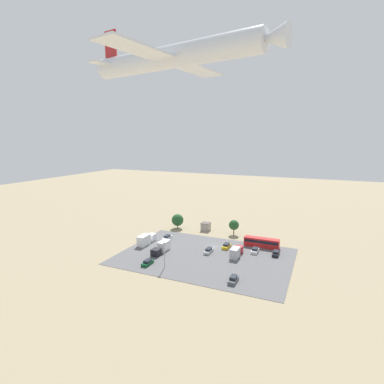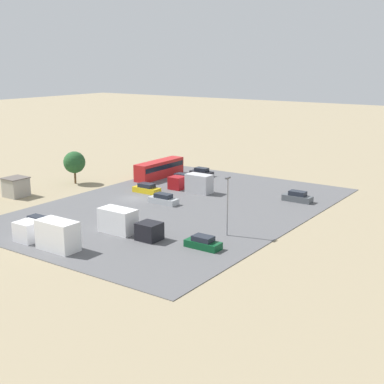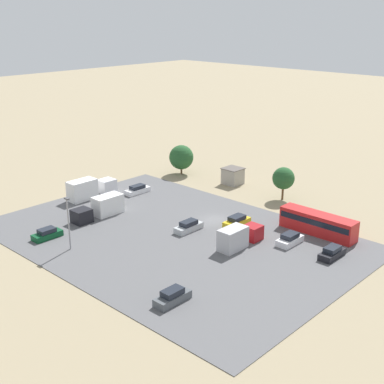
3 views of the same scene
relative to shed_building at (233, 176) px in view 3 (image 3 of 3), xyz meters
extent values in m
plane|color=gray|center=(-9.47, 16.17, -1.54)|extent=(400.00, 400.00, 0.00)
cube|color=#565659|center=(-9.47, 25.17, -1.50)|extent=(51.52, 36.03, 0.08)
cube|color=#9E998E|center=(0.00, 0.00, -0.07)|extent=(3.21, 3.11, 2.94)
cube|color=#59514C|center=(0.00, 0.00, 1.46)|extent=(3.45, 3.35, 0.12)
cube|color=red|center=(-23.88, 10.03, 0.08)|extent=(11.48, 2.60, 3.07)
cube|color=black|center=(-23.88, 10.03, 0.63)|extent=(11.02, 2.64, 0.86)
cube|color=silver|center=(8.75, 15.86, -1.04)|extent=(1.74, 4.74, 0.84)
cube|color=#1E232D|center=(8.75, 15.86, -0.31)|extent=(1.46, 2.65, 0.62)
cube|color=silver|center=(-22.98, 15.81, -1.01)|extent=(1.95, 4.29, 0.90)
cube|color=#1E232D|center=(-22.98, 15.81, -0.24)|extent=(1.64, 2.40, 0.66)
cube|color=#ADB2B7|center=(-9.57, 22.02, -1.01)|extent=(1.72, 4.67, 0.90)
cube|color=#1E232D|center=(-9.57, 22.02, -0.23)|extent=(1.44, 2.62, 0.66)
cube|color=#0C4723|center=(3.22, 37.70, -1.04)|extent=(1.81, 4.24, 0.84)
cube|color=#1E232D|center=(3.22, 37.70, -0.31)|extent=(1.52, 2.37, 0.61)
cube|color=#4C5156|center=(-22.27, 37.99, -0.99)|extent=(1.74, 4.50, 0.94)
cube|color=#1E232D|center=(-22.27, 37.99, -0.18)|extent=(1.46, 2.52, 0.69)
cube|color=black|center=(-29.39, 15.66, -1.02)|extent=(1.81, 4.33, 0.87)
cube|color=#1E232D|center=(-29.39, 15.66, -0.26)|extent=(1.52, 2.43, 0.64)
cube|color=gold|center=(-13.45, 15.59, -1.02)|extent=(1.90, 4.60, 0.89)
cube|color=#1E232D|center=(-13.45, 15.59, -0.25)|extent=(1.60, 2.57, 0.65)
cube|color=black|center=(4.50, 30.83, -0.40)|extent=(2.47, 2.67, 2.13)
cube|color=white|center=(4.50, 25.78, 0.06)|extent=(2.47, 4.75, 3.04)
cube|color=silver|center=(13.03, 19.28, -0.27)|extent=(2.51, 2.76, 2.39)
cube|color=white|center=(13.03, 24.49, 0.24)|extent=(2.51, 4.90, 3.41)
cube|color=maroon|center=(-18.31, 18.17, -0.40)|extent=(2.32, 2.33, 2.12)
cube|color=#B2B2B7|center=(-18.31, 22.58, 0.06)|extent=(2.32, 4.15, 3.03)
cylinder|color=brown|center=(11.47, 1.94, -0.74)|extent=(0.36, 0.36, 1.60)
sphere|color=#235128|center=(11.47, 1.94, 1.86)|extent=(4.79, 4.79, 4.79)
cylinder|color=brown|center=(-11.69, 0.91, -0.35)|extent=(0.36, 0.36, 2.37)
sphere|color=#235128|center=(-11.69, 0.91, 2.25)|extent=(3.78, 3.78, 3.78)
cylinder|color=gray|center=(-2.26, 37.58, 2.06)|extent=(0.20, 0.20, 7.05)
cube|color=#4C4C51|center=(-2.26, 37.58, 5.77)|extent=(0.90, 0.28, 0.20)
camera|label=1|loc=(-41.18, 106.50, 34.09)|focal=28.00mm
camera|label=2|loc=(51.46, 69.72, 19.49)|focal=50.00mm
camera|label=3|loc=(-59.45, 74.46, 29.18)|focal=50.00mm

